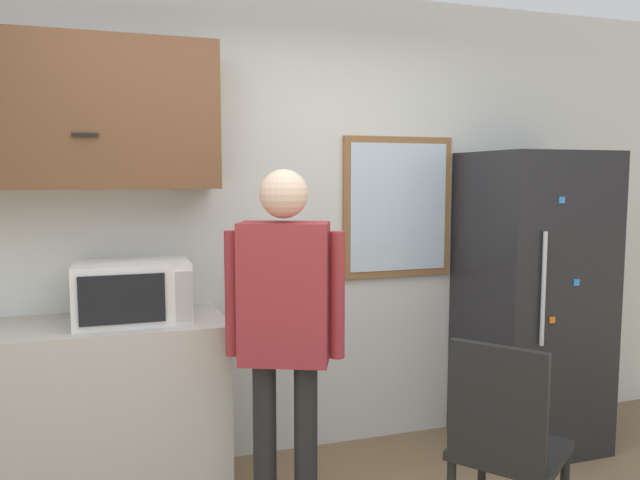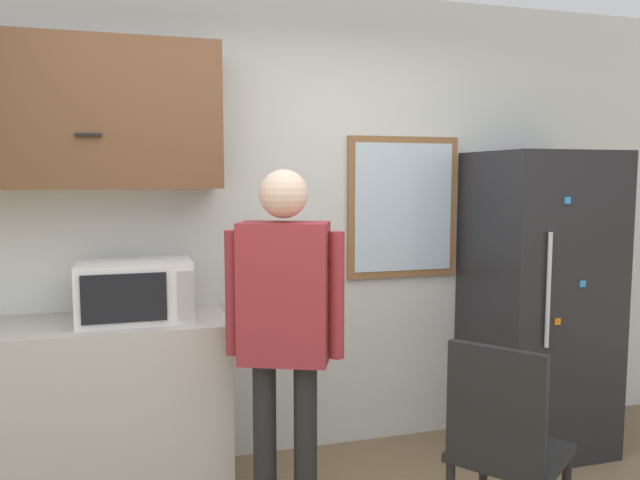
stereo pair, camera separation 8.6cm
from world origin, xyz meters
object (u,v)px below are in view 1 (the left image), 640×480
(refrigerator, at_px, (531,300))
(chair, at_px, (504,439))
(person, at_px, (284,313))
(microwave, at_px, (132,292))

(refrigerator, relative_size, chair, 1.86)
(person, bearing_deg, refrigerator, 37.39)
(chair, bearing_deg, microwave, 18.76)
(microwave, bearing_deg, refrigerator, -1.13)
(chair, bearing_deg, person, 19.82)
(microwave, bearing_deg, chair, -33.93)
(person, distance_m, refrigerator, 1.72)
(refrigerator, distance_m, chair, 1.32)
(person, distance_m, chair, 1.10)
(microwave, height_order, chair, microwave)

